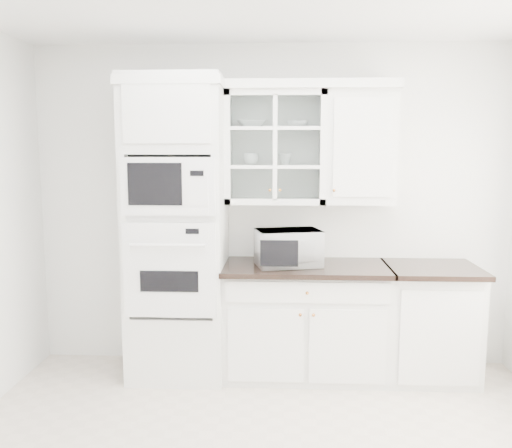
{
  "coord_description": "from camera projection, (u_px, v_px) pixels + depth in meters",
  "views": [
    {
      "loc": [
        0.1,
        -2.83,
        1.83
      ],
      "look_at": [
        -0.1,
        1.05,
        1.3
      ],
      "focal_mm": 38.0,
      "sensor_mm": 36.0,
      "label": 1
    }
  ],
  "objects": [
    {
      "name": "room_shell",
      "position": [
        267.0,
        159.0,
        3.24
      ],
      "size": [
        4.0,
        3.5,
        2.7
      ],
      "color": "white",
      "rests_on": "ground"
    },
    {
      "name": "oven_column",
      "position": [
        177.0,
        230.0,
        4.33
      ],
      "size": [
        0.76,
        0.68,
        2.4
      ],
      "color": "white",
      "rests_on": "ground"
    },
    {
      "name": "base_cabinet_run",
      "position": [
        305.0,
        319.0,
        4.41
      ],
      "size": [
        1.32,
        0.67,
        0.92
      ],
      "color": "white",
      "rests_on": "ground"
    },
    {
      "name": "extra_base_cabinet",
      "position": [
        429.0,
        321.0,
        4.36
      ],
      "size": [
        0.72,
        0.67,
        0.92
      ],
      "color": "white",
      "rests_on": "ground"
    },
    {
      "name": "upper_cabinet_glass",
      "position": [
        275.0,
        148.0,
        4.37
      ],
      "size": [
        0.8,
        0.33,
        0.9
      ],
      "color": "white",
      "rests_on": "room_shell"
    },
    {
      "name": "upper_cabinet_solid",
      "position": [
        360.0,
        148.0,
        4.33
      ],
      "size": [
        0.55,
        0.33,
        0.9
      ],
      "primitive_type": "cube",
      "color": "white",
      "rests_on": "room_shell"
    },
    {
      "name": "crown_molding",
      "position": [
        262.0,
        86.0,
        4.28
      ],
      "size": [
        2.14,
        0.38,
        0.07
      ],
      "primitive_type": "cube",
      "color": "white",
      "rests_on": "room_shell"
    },
    {
      "name": "countertop_microwave",
      "position": [
        288.0,
        247.0,
        4.3
      ],
      "size": [
        0.58,
        0.52,
        0.29
      ],
      "primitive_type": "imported",
      "rotation": [
        0.0,
        0.0,
        3.39
      ],
      "color": "white",
      "rests_on": "base_cabinet_run"
    },
    {
      "name": "bowl_a",
      "position": [
        252.0,
        124.0,
        4.35
      ],
      "size": [
        0.27,
        0.27,
        0.06
      ],
      "primitive_type": "imported",
      "rotation": [
        0.0,
        0.0,
        0.13
      ],
      "color": "white",
      "rests_on": "upper_cabinet_glass"
    },
    {
      "name": "bowl_b",
      "position": [
        298.0,
        124.0,
        4.34
      ],
      "size": [
        0.22,
        0.22,
        0.05
      ],
      "primitive_type": "imported",
      "rotation": [
        0.0,
        0.0,
        0.32
      ],
      "color": "white",
      "rests_on": "upper_cabinet_glass"
    },
    {
      "name": "cup_a",
      "position": [
        251.0,
        159.0,
        4.38
      ],
      "size": [
        0.13,
        0.13,
        0.1
      ],
      "primitive_type": "imported",
      "rotation": [
        0.0,
        0.0,
        0.1
      ],
      "color": "white",
      "rests_on": "upper_cabinet_glass"
    },
    {
      "name": "cup_b",
      "position": [
        285.0,
        159.0,
        4.39
      ],
      "size": [
        0.1,
        0.1,
        0.1
      ],
      "primitive_type": "imported",
      "rotation": [
        0.0,
        0.0,
        0.0
      ],
      "color": "white",
      "rests_on": "upper_cabinet_glass"
    }
  ]
}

